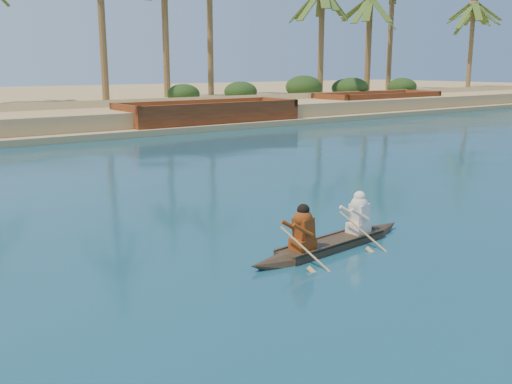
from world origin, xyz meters
TOP-DOWN VIEW (x-y plane):
  - sandy_embankment at (0.00, 46.89)m, footprint 150.00×51.00m
  - palm_grove at (0.00, 35.00)m, footprint 110.00×14.00m
  - shrub_cluster at (0.00, 31.50)m, footprint 100.00×6.00m
  - canoe at (-7.48, 1.16)m, footprint 4.78×1.06m
  - barge_mid at (3.90, 24.45)m, footprint 11.92×4.00m
  - barge_right at (22.33, 26.26)m, footprint 12.30×4.35m

SIDE VIEW (x-z plane):
  - canoe at x=-7.48m, z-range -0.40..0.91m
  - sandy_embankment at x=0.00m, z-range -0.22..1.28m
  - barge_mid at x=3.90m, z-range -0.30..1.69m
  - barge_right at x=22.33m, z-range -0.31..1.73m
  - shrub_cluster at x=0.00m, z-range 0.00..2.40m
  - palm_grove at x=0.00m, z-range 0.00..16.00m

